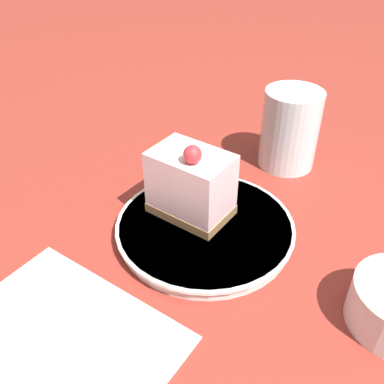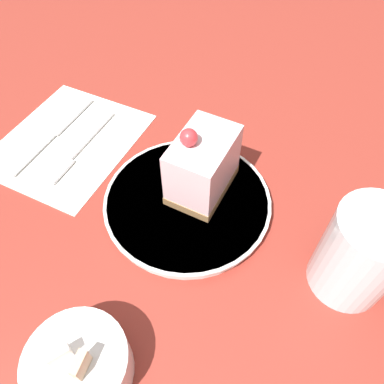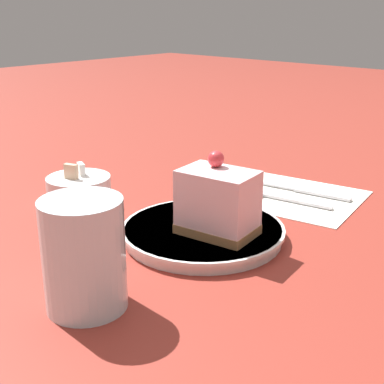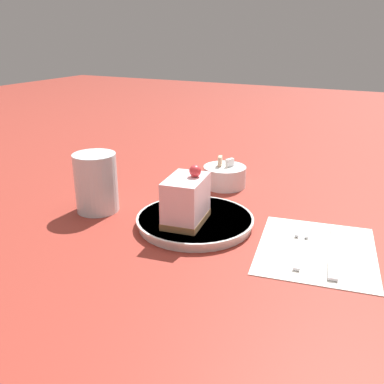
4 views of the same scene
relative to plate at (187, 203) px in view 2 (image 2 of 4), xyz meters
The scene contains 8 objects.
ground_plane 0.03m from the plate, 77.59° to the left, with size 4.00×4.00×0.00m, color maroon.
plate is the anchor object (origin of this frame).
cake_slice 0.06m from the plate, 98.01° to the right, with size 0.07×0.10×0.10m.
napkin 0.21m from the plate, ahead, with size 0.21×0.24×0.00m.
fork 0.19m from the plate, ahead, with size 0.04×0.16×0.00m.
knife 0.24m from the plate, ahead, with size 0.04×0.18×0.00m.
sugar_bowl 0.22m from the plate, 98.95° to the left, with size 0.09×0.09×0.07m.
drinking_glass 0.21m from the plate, behind, with size 0.08×0.08×0.11m.
Camera 2 is at (-0.17, 0.19, 0.39)m, focal length 35.00 mm.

